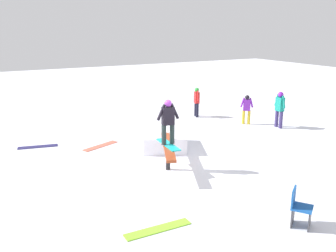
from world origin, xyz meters
name	(u,v)px	position (x,y,z in m)	size (l,w,h in m)	color
ground_plane	(168,169)	(0.00, 0.00, 0.00)	(60.00, 60.00, 0.00)	white
rail_feature	(168,148)	(0.00, 0.00, 0.69)	(2.60, 1.39, 0.80)	black
snow_kicker_ramp	(164,140)	(-1.97, 0.90, 0.29)	(1.80, 1.50, 0.58)	white
main_rider_on_rail	(168,122)	(0.00, 0.00, 1.51)	(1.35, 0.73, 1.41)	#1ABEC5
bystander_purple	(247,108)	(-3.20, 5.79, 0.75)	(0.42, 0.51, 1.33)	gold
bystander_red	(197,100)	(-5.50, 4.59, 0.81)	(0.64, 0.29, 1.44)	black
bystander_teal	(280,108)	(-2.06, 6.66, 0.89)	(0.71, 0.27, 1.58)	#3D326A
loose_snowboard_coral	(101,146)	(-3.23, -1.10, 0.01)	(1.49, 0.28, 0.02)	#E36B51
loose_snowboard_lime	(158,229)	(3.02, -1.90, 0.01)	(1.55, 0.28, 0.02)	#94E230
loose_snowboard_navy	(38,147)	(-4.26, -3.16, 0.01)	(1.40, 0.28, 0.02)	navy
folding_chair	(300,209)	(4.38, 0.93, 0.41)	(0.61, 0.61, 0.88)	#3F3F44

